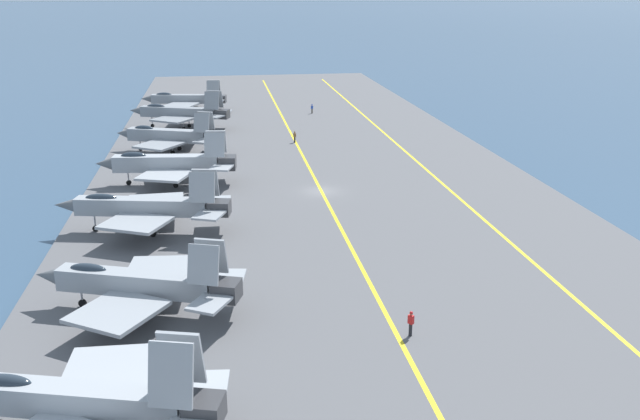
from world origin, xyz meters
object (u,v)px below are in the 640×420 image
Objects in this scene: parked_jet_third at (140,283)px; parked_jet_eighth at (186,99)px; parked_jet_seventh at (181,112)px; parked_jet_fourth at (146,207)px; crew_red_vest at (411,322)px; parked_jet_fifth at (168,163)px; crew_blue_vest at (312,108)px; parked_jet_sixth at (170,136)px; crew_brown_vest at (295,136)px; parked_jet_second at (81,400)px.

parked_jet_eighth is at bearing -0.16° from parked_jet_third.
parked_jet_eighth is at bearing -0.69° from parked_jet_seventh.
crew_red_vest is (-23.59, -19.64, -1.62)m from parked_jet_fourth.
parked_jet_fifth is 9.54× the size of crew_blue_vest.
parked_jet_sixth is 8.98× the size of crew_blue_vest.
parked_jet_fourth is 9.26× the size of crew_red_vest.
crew_brown_vest is (36.96, -18.62, -1.68)m from parked_jet_fourth.
parked_jet_seventh is 1.08× the size of parked_jet_eighth.
parked_jet_sixth reaches higher than parked_jet_eighth.
parked_jet_second is 1.00× the size of parked_jet_eighth.
parked_jet_fifth is 9.58× the size of crew_brown_vest.
parked_jet_eighth is at bearing -1.14° from parked_jet_fourth.
parked_jet_eighth is at bearing 76.92° from crew_blue_vest.
parked_jet_second is 21.75m from crew_red_vest.
parked_jet_eighth is 23.95m from crew_blue_vest.
parked_jet_fifth reaches higher than crew_brown_vest.
parked_jet_eighth is (83.38, -0.23, 0.06)m from parked_jet_third.
parked_jet_fifth is (16.51, -1.13, 0.03)m from parked_jet_fourth.
crew_red_vest is at bearing -179.03° from crew_brown_vest.
parked_jet_third is 17.29m from parked_jet_fourth.
parked_jet_fifth reaches higher than parked_jet_second.
parked_jet_fourth is 66.14m from parked_jet_eighth.
parked_jet_seventh is at bearing -0.03° from parked_jet_third.
parked_jet_fifth is (48.15, -1.65, 0.40)m from parked_jet_second.
parked_jet_fourth reaches higher than parked_jet_third.
parked_jet_seventh reaches higher than parked_jet_third.
crew_brown_vest is at bearing -26.73° from parked_jet_fourth.
crew_brown_vest is at bearing -17.93° from parked_jet_third.
crew_brown_vest is (3.54, -18.36, -1.44)m from parked_jet_sixth.
parked_jet_fifth is at bearing 179.79° from parked_jet_eighth.
parked_jet_second is at bearing 179.06° from parked_jet_fourth.
parked_jet_sixth is 36.60m from crew_blue_vest.
crew_red_vest is at bearing -68.23° from parked_jet_second.
parked_jet_second reaches higher than crew_blue_vest.
crew_red_vest reaches higher than crew_blue_vest.
parked_jet_third is 9.05× the size of crew_blue_vest.
parked_jet_fifth is 33.57m from parked_jet_seventh.
parked_jet_seventh reaches higher than crew_red_vest.
crew_blue_vest is 24.49m from crew_brown_vest.
parked_jet_fourth reaches higher than parked_jet_eighth.
parked_jet_third is 0.91× the size of parked_jet_seventh.
parked_jet_fifth is at bearing 139.47° from crew_brown_vest.
crew_brown_vest is (-29.17, -17.30, -1.41)m from parked_jet_eighth.
parked_jet_sixth is at bearing 178.16° from parked_jet_eighth.
parked_jet_third is at bearing 179.92° from parked_jet_fifth.
crew_blue_vest reaches higher than crew_brown_vest.
crew_brown_vest is at bearing 165.86° from crew_blue_vest.
parked_jet_fifth is 50.08m from crew_blue_vest.
crew_brown_vest is (54.22, -17.54, -1.36)m from parked_jet_third.
parked_jet_fourth is (31.64, -0.52, 0.37)m from parked_jet_second.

